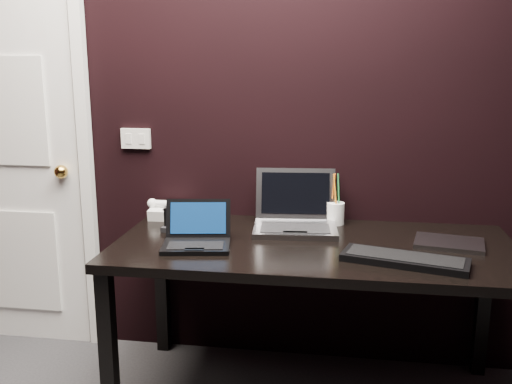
# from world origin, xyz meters

# --- Properties ---
(wall_back) EXTENTS (4.00, 0.00, 4.00)m
(wall_back) POSITION_xyz_m (0.00, 1.80, 1.30)
(wall_back) COLOR black
(wall_back) RESTS_ON ground
(door) EXTENTS (0.99, 0.10, 2.14)m
(door) POSITION_xyz_m (-1.35, 1.78, 1.04)
(door) COLOR white
(door) RESTS_ON ground
(wall_switch) EXTENTS (0.15, 0.02, 0.10)m
(wall_switch) POSITION_xyz_m (-0.62, 1.79, 1.12)
(wall_switch) COLOR silver
(wall_switch) RESTS_ON wall_back
(desk) EXTENTS (1.70, 0.80, 0.74)m
(desk) POSITION_xyz_m (0.30, 1.40, 0.66)
(desk) COLOR black
(desk) RESTS_ON ground
(netbook) EXTENTS (0.31, 0.29, 0.18)m
(netbook) POSITION_xyz_m (-0.18, 1.29, 0.78)
(netbook) COLOR black
(netbook) RESTS_ON desk
(silver_laptop) EXTENTS (0.40, 0.37, 0.26)m
(silver_laptop) POSITION_xyz_m (0.20, 1.60, 0.79)
(silver_laptop) COLOR #929297
(silver_laptop) RESTS_ON desk
(ext_keyboard) EXTENTS (0.50, 0.28, 0.03)m
(ext_keyboard) POSITION_xyz_m (0.66, 1.20, 0.75)
(ext_keyboard) COLOR black
(ext_keyboard) RESTS_ON desk
(closed_laptop) EXTENTS (0.31, 0.25, 0.02)m
(closed_laptop) POSITION_xyz_m (0.86, 1.46, 0.75)
(closed_laptop) COLOR #949499
(closed_laptop) RESTS_ON desk
(desk_phone) EXTENTS (0.22, 0.16, 0.11)m
(desk_phone) POSITION_xyz_m (-0.43, 1.70, 0.78)
(desk_phone) COLOR white
(desk_phone) RESTS_ON desk
(mobile_phone) EXTENTS (0.07, 0.06, 0.11)m
(mobile_phone) POSITION_xyz_m (-0.36, 1.48, 0.78)
(mobile_phone) COLOR black
(mobile_phone) RESTS_ON desk
(pen_cup) EXTENTS (0.09, 0.09, 0.25)m
(pen_cup) POSITION_xyz_m (0.38, 1.71, 0.80)
(pen_cup) COLOR white
(pen_cup) RESTS_ON desk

